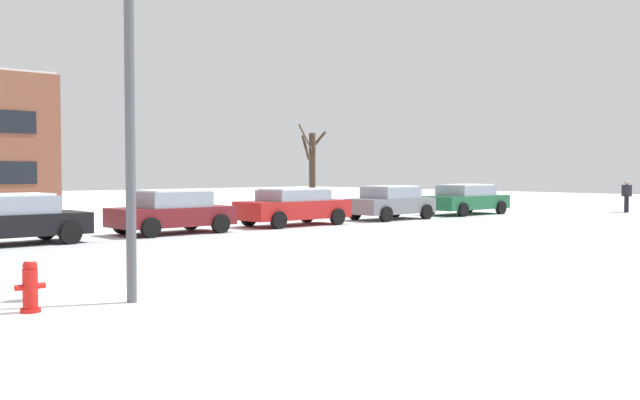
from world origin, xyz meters
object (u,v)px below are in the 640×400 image
at_px(street_lamp, 148,75).
at_px(fire_hydrant, 30,285).
at_px(parked_car_red, 294,206).
at_px(parked_car_gray, 391,202).
at_px(parked_car_black, 10,219).
at_px(pedestrian_crossing, 627,194).
at_px(parked_car_maroon, 172,211).
at_px(parked_car_green, 466,199).

bearing_deg(street_lamp, fire_hydrant, 171.85).
relative_size(parked_car_red, parked_car_gray, 1.14).
distance_m(parked_car_black, pedestrian_crossing, 28.90).
relative_size(street_lamp, parked_car_maroon, 1.49).
height_order(fire_hydrant, parked_car_green, parked_car_green).
relative_size(parked_car_gray, pedestrian_crossing, 2.44).
bearing_deg(street_lamp, parked_car_red, 41.77).
bearing_deg(pedestrian_crossing, parked_car_maroon, 169.01).
xyz_separation_m(street_lamp, parked_car_gray, (17.32, 10.57, -2.90)).
height_order(parked_car_black, parked_car_maroon, parked_car_maroon).
distance_m(parked_car_black, parked_car_green, 21.26).
relative_size(parked_car_green, pedestrian_crossing, 2.86).
bearing_deg(parked_car_maroon, parked_car_black, -177.82).
distance_m(fire_hydrant, parked_car_red, 17.35).
bearing_deg(street_lamp, parked_car_gray, 31.39).
xyz_separation_m(parked_car_red, parked_car_green, (10.63, -0.15, 0.00)).
relative_size(fire_hydrant, pedestrian_crossing, 0.51).
bearing_deg(parked_car_red, parked_car_green, -0.79).
bearing_deg(pedestrian_crossing, parked_car_red, 165.79).
xyz_separation_m(parked_car_black, parked_car_gray, (15.95, 0.08, 0.00)).
bearing_deg(street_lamp, parked_car_green, 25.04).
bearing_deg(parked_car_red, fire_hydrant, -142.91).
distance_m(street_lamp, parked_car_maroon, 12.95).
xyz_separation_m(parked_car_green, pedestrian_crossing, (7.31, -4.40, 0.19)).
bearing_deg(parked_car_gray, street_lamp, -148.61).
height_order(parked_car_black, parked_car_red, parked_car_black).
bearing_deg(pedestrian_crossing, parked_car_green, 148.97).
xyz_separation_m(fire_hydrant, pedestrian_crossing, (31.78, 5.92, 0.52)).
bearing_deg(parked_car_gray, fire_hydrant, -151.71).
bearing_deg(parked_car_green, parked_car_maroon, 179.57).
xyz_separation_m(parked_car_black, parked_car_red, (10.63, 0.23, -0.00)).
xyz_separation_m(parked_car_maroon, parked_car_red, (5.32, 0.03, -0.01)).
xyz_separation_m(fire_hydrant, parked_car_gray, (19.15, 10.31, 0.33)).
height_order(parked_car_green, pedestrian_crossing, pedestrian_crossing).
distance_m(parked_car_black, parked_car_gray, 15.95).
xyz_separation_m(parked_car_black, parked_car_maroon, (5.32, 0.20, 0.01)).
relative_size(parked_car_maroon, pedestrian_crossing, 2.50).
height_order(street_lamp, parked_car_red, street_lamp).
bearing_deg(parked_car_black, parked_car_green, 0.22).
xyz_separation_m(parked_car_maroon, parked_car_gray, (10.63, -0.13, -0.00)).
distance_m(parked_car_red, parked_car_gray, 5.32).
distance_m(fire_hydrant, street_lamp, 3.72).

